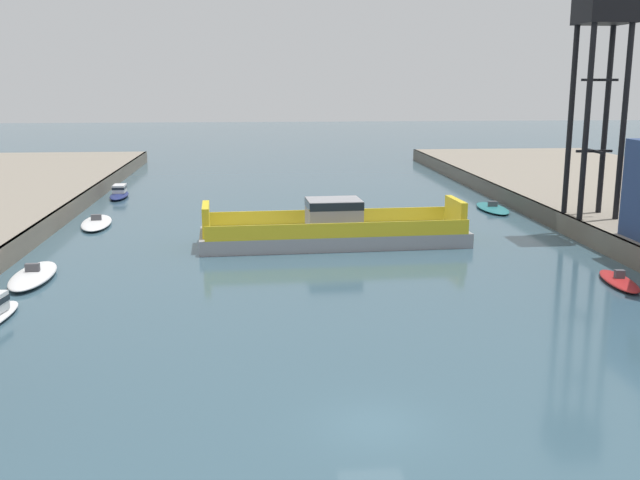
# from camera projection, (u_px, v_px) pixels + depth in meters

# --- Properties ---
(ground_plane) EXTENTS (400.00, 400.00, 0.00)m
(ground_plane) POSITION_uv_depth(u_px,v_px,m) (374.00, 426.00, 26.69)
(ground_plane) COLOR #385666
(chain_ferry) EXTENTS (20.63, 6.87, 3.50)m
(chain_ferry) POSITION_uv_depth(u_px,v_px,m) (334.00, 230.00, 56.06)
(chain_ferry) COLOR #939399
(chain_ferry) RESTS_ON ground
(moored_boat_mid_left) EXTENTS (1.98, 6.10, 1.35)m
(moored_boat_mid_left) POSITION_uv_depth(u_px,v_px,m) (119.00, 193.00, 78.48)
(moored_boat_mid_left) COLOR navy
(moored_boat_mid_left) RESTS_ON ground
(moored_boat_mid_right) EXTENTS (2.65, 7.28, 1.07)m
(moored_boat_mid_right) POSITION_uv_depth(u_px,v_px,m) (33.00, 275.00, 46.07)
(moored_boat_mid_right) COLOR white
(moored_boat_mid_right) RESTS_ON ground
(moored_boat_far_left) EXTENTS (2.60, 7.04, 0.87)m
(moored_boat_far_left) POSITION_uv_depth(u_px,v_px,m) (492.00, 208.00, 70.94)
(moored_boat_far_left) COLOR #237075
(moored_boat_far_left) RESTS_ON ground
(moored_boat_far_right) EXTENTS (2.26, 5.49, 0.92)m
(moored_boat_far_right) POSITION_uv_depth(u_px,v_px,m) (619.00, 281.00, 45.10)
(moored_boat_far_right) COLOR red
(moored_boat_far_right) RESTS_ON ground
(moored_boat_upstream_a) EXTENTS (3.18, 7.68, 0.97)m
(moored_boat_upstream_a) POSITION_uv_depth(u_px,v_px,m) (97.00, 223.00, 63.44)
(moored_boat_upstream_a) COLOR white
(moored_boat_upstream_a) RESTS_ON ground
(crane_tower) EXTENTS (3.83, 3.83, 17.71)m
(crane_tower) POSITION_uv_depth(u_px,v_px,m) (604.00, 33.00, 55.87)
(crane_tower) COLOR black
(crane_tower) RESTS_ON quay_right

